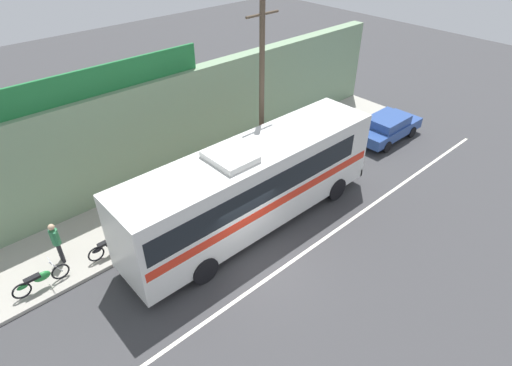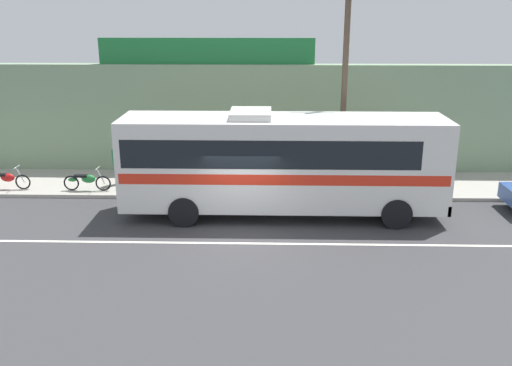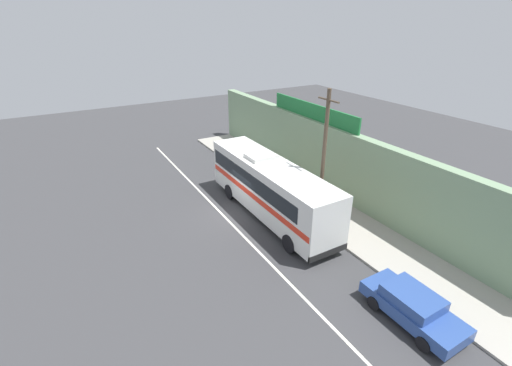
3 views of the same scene
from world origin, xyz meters
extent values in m
plane|color=#3A3A3D|center=(0.00, 0.00, 0.00)|extent=(70.00, 70.00, 0.00)
cube|color=#A8A399|center=(0.00, 5.20, 0.07)|extent=(30.00, 3.60, 0.14)
cube|color=gray|center=(0.00, 7.35, 2.40)|extent=(30.00, 0.70, 4.80)
cube|color=#1E7538|center=(-1.81, 7.35, 5.35)|extent=(9.27, 0.12, 1.10)
cube|color=silver|center=(0.00, -0.80, 0.00)|extent=(30.00, 0.14, 0.01)
cube|color=silver|center=(1.39, 1.79, 1.99)|extent=(11.20, 2.48, 3.10)
cube|color=black|center=(0.94, 1.79, 2.54)|extent=(9.86, 2.50, 0.96)
cube|color=red|center=(1.39, 1.79, 1.69)|extent=(10.98, 2.50, 0.36)
cube|color=black|center=(6.96, 1.79, 2.44)|extent=(0.04, 2.23, 1.40)
cube|color=black|center=(6.95, 1.79, 0.62)|extent=(0.12, 2.48, 0.36)
cube|color=silver|center=(0.27, 1.79, 3.66)|extent=(1.40, 1.74, 0.24)
cylinder|color=black|center=(5.20, 2.94, 0.52)|extent=(1.04, 0.32, 1.04)
cylinder|color=black|center=(5.20, 0.64, 0.52)|extent=(1.04, 0.32, 1.04)
cylinder|color=black|center=(-1.97, 2.94, 0.52)|extent=(1.04, 0.32, 1.04)
cylinder|color=black|center=(-1.97, 0.64, 0.52)|extent=(1.04, 0.32, 1.04)
cube|color=#2D4C93|center=(11.65, 2.26, 0.61)|extent=(4.22, 1.79, 0.56)
cube|color=#2D4C93|center=(11.55, 2.26, 1.13)|extent=(2.20, 1.61, 0.48)
cube|color=black|center=(12.37, 2.26, 1.09)|extent=(0.21, 1.50, 0.34)
cylinder|color=black|center=(12.87, 3.10, 0.31)|extent=(0.62, 0.20, 0.62)
cylinder|color=black|center=(12.87, 1.42, 0.31)|extent=(0.62, 0.20, 0.62)
cylinder|color=black|center=(10.42, 3.10, 0.31)|extent=(0.62, 0.20, 0.62)
cylinder|color=black|center=(10.42, 1.42, 0.31)|extent=(0.62, 0.20, 0.62)
cylinder|color=brown|center=(3.68, 3.85, 4.14)|extent=(0.22, 0.22, 8.00)
cylinder|color=brown|center=(3.68, 3.85, 7.54)|extent=(1.60, 0.10, 0.10)
torus|color=black|center=(-5.69, 3.96, 0.45)|extent=(0.62, 0.06, 0.62)
torus|color=black|center=(-6.97, 3.96, 0.45)|extent=(0.62, 0.06, 0.62)
cylinder|color=silver|center=(-5.77, 3.96, 0.75)|extent=(0.34, 0.04, 0.65)
cylinder|color=silver|center=(-5.87, 3.96, 1.07)|extent=(0.03, 0.56, 0.03)
ellipsoid|color=#237F38|center=(-6.27, 3.96, 0.63)|extent=(0.56, 0.22, 0.34)
cube|color=black|center=(-6.56, 3.96, 0.75)|extent=(0.52, 0.20, 0.10)
ellipsoid|color=#237F38|center=(-6.91, 3.96, 0.59)|extent=(0.36, 0.14, 0.16)
torus|color=black|center=(-3.19, 3.95, 0.45)|extent=(0.62, 0.06, 0.62)
torus|color=black|center=(-4.40, 3.95, 0.45)|extent=(0.62, 0.06, 0.62)
cylinder|color=silver|center=(-3.27, 3.95, 0.75)|extent=(0.34, 0.04, 0.65)
cylinder|color=silver|center=(-3.37, 3.95, 1.07)|extent=(0.03, 0.56, 0.03)
ellipsoid|color=black|center=(-3.73, 3.95, 0.63)|extent=(0.56, 0.22, 0.34)
cube|color=black|center=(-4.01, 3.95, 0.75)|extent=(0.52, 0.20, 0.10)
ellipsoid|color=black|center=(-4.34, 3.95, 0.59)|extent=(0.36, 0.14, 0.16)
torus|color=black|center=(-8.96, 4.05, 0.45)|extent=(0.62, 0.06, 0.62)
torus|color=black|center=(-10.28, 4.05, 0.45)|extent=(0.62, 0.06, 0.62)
cylinder|color=silver|center=(-9.04, 4.05, 0.75)|extent=(0.34, 0.04, 0.65)
cylinder|color=silver|center=(-9.14, 4.05, 1.07)|extent=(0.03, 0.56, 0.03)
ellipsoid|color=red|center=(-9.56, 4.05, 0.63)|extent=(0.56, 0.22, 0.34)
cube|color=black|center=(-9.86, 4.05, 0.75)|extent=(0.52, 0.20, 0.10)
ellipsoid|color=red|center=(-10.22, 4.05, 0.59)|extent=(0.36, 0.14, 0.16)
cylinder|color=black|center=(-5.35, 4.88, 0.56)|extent=(0.13, 0.13, 0.84)
cylinder|color=black|center=(-5.35, 4.70, 0.56)|extent=(0.13, 0.13, 0.84)
cylinder|color=#2D7A4C|center=(-5.35, 4.79, 1.29)|extent=(0.30, 0.30, 0.63)
sphere|color=tan|center=(-5.35, 4.79, 1.75)|extent=(0.23, 0.23, 0.23)
cylinder|color=#2D7A4C|center=(-5.35, 4.99, 1.33)|extent=(0.08, 0.08, 0.58)
cylinder|color=#2D7A4C|center=(-5.35, 4.59, 1.33)|extent=(0.08, 0.08, 0.58)
camera|label=1|loc=(-7.36, -8.03, 11.23)|focal=29.09mm
camera|label=2|loc=(0.94, -17.12, 7.15)|focal=39.33mm
camera|label=3|loc=(17.89, -8.82, 11.51)|focal=24.85mm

